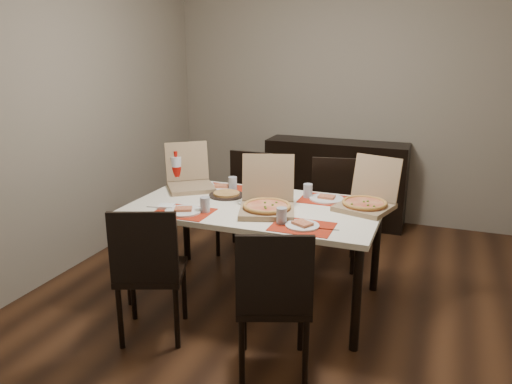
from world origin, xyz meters
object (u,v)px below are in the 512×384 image
dining_table (256,213)px  chair_far_right (334,207)px  sideboard (335,182)px  chair_near_left (149,268)px  chair_far_left (246,198)px  chair_near_right (274,297)px  pizza_box_center (267,204)px  dip_bowl (268,197)px  soda_bottle (176,170)px

dining_table → chair_far_right: size_ratio=1.94×
sideboard → chair_near_left: chair_near_left is taller
chair_far_right → chair_far_left: bearing=-178.6°
sideboard → chair_far_left: size_ratio=1.61×
chair_near_left → chair_far_left: 1.65m
dining_table → chair_far_left: 0.98m
dining_table → chair_near_right: bearing=-63.2°
chair_near_right → pizza_box_center: (-0.31, 0.75, 0.30)m
dining_table → dip_bowl: bearing=80.9°
pizza_box_center → soda_bottle: size_ratio=1.79×
sideboard → chair_near_right: size_ratio=1.61×
dining_table → pizza_box_center: (0.13, -0.12, 0.13)m
dining_table → chair_far_left: size_ratio=1.94×
sideboard → chair_near_left: (-0.63, -2.73, 0.06)m
chair_far_right → pizza_box_center: bearing=-105.3°
chair_near_left → dip_bowl: bearing=64.4°
chair_far_right → soda_bottle: size_ratio=3.26×
dip_bowl → soda_bottle: soda_bottle is taller
chair_near_right → chair_far_left: same height
chair_near_right → soda_bottle: (-1.27, 1.17, 0.36)m
soda_bottle → dip_bowl: bearing=-7.9°
chair_near_right → dip_bowl: (-0.41, 1.05, 0.25)m
dining_table → chair_far_left: bearing=116.3°
pizza_box_center → soda_bottle: 1.05m
chair_near_right → dip_bowl: chair_near_right is taller
dining_table → chair_far_right: (0.40, 0.88, -0.17)m
sideboard → pizza_box_center: bearing=-91.7°
sideboard → chair_far_right: (0.21, -1.06, 0.06)m
sideboard → chair_near_left: bearing=-102.9°
sideboard → chair_far_right: bearing=-78.7°
chair_near_right → sideboard: bearing=95.0°
chair_near_left → dip_bowl: size_ratio=7.54×
chair_far_left → dip_bowl: chair_far_left is taller
sideboard → chair_far_right: 1.08m
chair_near_right → chair_far_right: same height
chair_near_left → pizza_box_center: size_ratio=1.82×
chair_near_left → dining_table: bearing=61.1°
chair_near_right → soda_bottle: size_ratio=3.26×
soda_bottle → sideboard: bearing=58.0°
chair_near_left → chair_far_left: (0.01, 1.65, 0.00)m
chair_far_right → dip_bowl: size_ratio=7.54×
sideboard → chair_far_left: bearing=-119.7°
dining_table → soda_bottle: size_ratio=6.31×
pizza_box_center → dip_bowl: (-0.10, 0.30, -0.04)m
chair_far_right → sideboard: bearing=101.3°
chair_far_left → pizza_box_center: 1.16m
chair_far_left → dip_bowl: (0.45, -0.68, 0.25)m
chair_near_right → dip_bowl: size_ratio=7.54×
chair_near_left → chair_near_right: size_ratio=1.00×
chair_near_left → chair_far_left: same height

